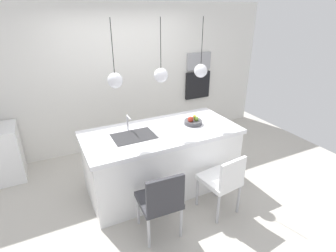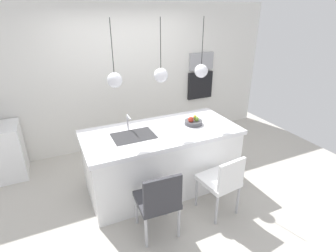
{
  "view_description": "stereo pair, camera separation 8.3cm",
  "coord_description": "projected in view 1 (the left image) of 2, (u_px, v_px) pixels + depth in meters",
  "views": [
    {
      "loc": [
        -1.41,
        -3.03,
        2.47
      ],
      "look_at": [
        0.1,
        0.0,
        0.97
      ],
      "focal_mm": 28.25,
      "sensor_mm": 36.0,
      "label": 1
    },
    {
      "loc": [
        -1.33,
        -3.06,
        2.47
      ],
      "look_at": [
        0.1,
        0.0,
        0.97
      ],
      "focal_mm": 28.25,
      "sensor_mm": 36.0,
      "label": 2
    }
  ],
  "objects": [
    {
      "name": "oven",
      "position": [
        197.0,
        85.0,
        5.58
      ],
      "size": [
        0.56,
        0.08,
        0.56
      ],
      "primitive_type": "cube",
      "color": "black",
      "rests_on": "back_wall"
    },
    {
      "name": "pendant_light_center",
      "position": [
        161.0,
        75.0,
        3.36
      ],
      "size": [
        0.18,
        0.18,
        0.78
      ],
      "color": "silver"
    },
    {
      "name": "chair_near",
      "position": [
        161.0,
        200.0,
        2.98
      ],
      "size": [
        0.48,
        0.48,
        0.88
      ],
      "color": "#333338",
      "rests_on": "ground"
    },
    {
      "name": "sink_basin",
      "position": [
        134.0,
        137.0,
        3.51
      ],
      "size": [
        0.56,
        0.4,
        0.02
      ],
      "primitive_type": "cube",
      "color": "#2D2D30",
      "rests_on": "kitchen_island"
    },
    {
      "name": "chair_middle",
      "position": [
        223.0,
        180.0,
        3.33
      ],
      "size": [
        0.47,
        0.51,
        0.85
      ],
      "color": "white",
      "rests_on": "ground"
    },
    {
      "name": "back_wall",
      "position": [
        123.0,
        78.0,
        4.87
      ],
      "size": [
        6.0,
        0.1,
        2.6
      ],
      "primitive_type": "cube",
      "color": "silver",
      "rests_on": "ground"
    },
    {
      "name": "kitchen_island",
      "position": [
        162.0,
        159.0,
        3.86
      ],
      "size": [
        2.18,
        1.02,
        0.92
      ],
      "color": "white",
      "rests_on": "ground"
    },
    {
      "name": "fruit_bowl",
      "position": [
        193.0,
        121.0,
        3.86
      ],
      "size": [
        0.26,
        0.26,
        0.16
      ],
      "color": "#4C4C51",
      "rests_on": "kitchen_island"
    },
    {
      "name": "floor",
      "position": [
        162.0,
        185.0,
        4.05
      ],
      "size": [
        6.6,
        6.6,
        0.0
      ],
      "primitive_type": "plane",
      "color": "#BCB7AD",
      "rests_on": "ground"
    },
    {
      "name": "pendant_light_left",
      "position": [
        115.0,
        80.0,
        3.12
      ],
      "size": [
        0.18,
        0.18,
        0.78
      ],
      "color": "silver"
    },
    {
      "name": "faucet",
      "position": [
        128.0,
        121.0,
        3.63
      ],
      "size": [
        0.02,
        0.17,
        0.22
      ],
      "color": "silver",
      "rests_on": "kitchen_island"
    },
    {
      "name": "microwave",
      "position": [
        198.0,
        61.0,
        5.38
      ],
      "size": [
        0.54,
        0.08,
        0.34
      ],
      "primitive_type": "cube",
      "color": "#9E9EA3",
      "rests_on": "back_wall"
    },
    {
      "name": "pendant_light_right",
      "position": [
        201.0,
        71.0,
        3.61
      ],
      "size": [
        0.18,
        0.18,
        0.78
      ],
      "color": "silver"
    }
  ]
}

